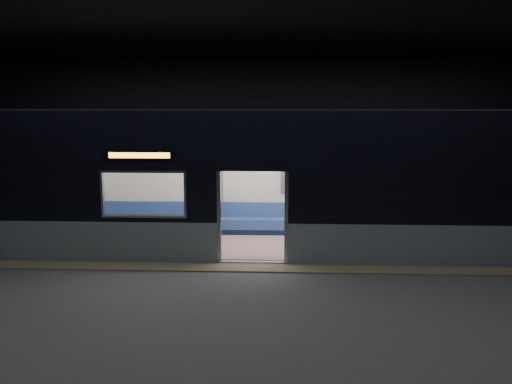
{
  "coord_description": "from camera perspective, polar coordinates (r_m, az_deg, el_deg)",
  "views": [
    {
      "loc": [
        0.62,
        -10.57,
        3.51
      ],
      "look_at": [
        0.02,
        2.3,
        1.38
      ],
      "focal_mm": 38.0,
      "sensor_mm": 36.0,
      "label": 1
    }
  ],
  "objects": [
    {
      "name": "station_envelope",
      "position": [
        10.59,
        -0.69,
        10.2
      ],
      "size": [
        24.0,
        14.0,
        5.0
      ],
      "color": "black",
      "rests_on": "station_floor"
    },
    {
      "name": "metro_car",
      "position": [
        13.23,
        -0.03,
        2.14
      ],
      "size": [
        18.0,
        3.04,
        3.35
      ],
      "color": "gray",
      "rests_on": "station_floor"
    },
    {
      "name": "passenger",
      "position": [
        14.52,
        -5.63,
        -1.32
      ],
      "size": [
        0.45,
        0.75,
        1.44
      ],
      "rotation": [
        0.0,
        0.0,
        -0.12
      ],
      "color": "black",
      "rests_on": "metro_car"
    },
    {
      "name": "tactile_strip",
      "position": [
        11.67,
        -0.49,
        -8.05
      ],
      "size": [
        22.8,
        0.5,
        0.03
      ],
      "primitive_type": "cube",
      "color": "#8C7F59",
      "rests_on": "station_floor"
    },
    {
      "name": "transit_map",
      "position": [
        14.58,
        4.89,
        1.36
      ],
      "size": [
        1.04,
        0.03,
        0.67
      ],
      "primitive_type": "cube",
      "color": "white",
      "rests_on": "metro_car"
    },
    {
      "name": "station_floor",
      "position": [
        11.16,
        -0.65,
        -8.99
      ],
      "size": [
        24.0,
        14.0,
        0.01
      ],
      "primitive_type": "cube",
      "color": "#47494C",
      "rests_on": "ground"
    },
    {
      "name": "handbag",
      "position": [
        14.31,
        -5.67,
        -2.04
      ],
      "size": [
        0.35,
        0.33,
        0.14
      ],
      "primitive_type": "cube",
      "rotation": [
        0.0,
        0.0,
        -0.39
      ],
      "color": "black",
      "rests_on": "passenger"
    }
  ]
}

